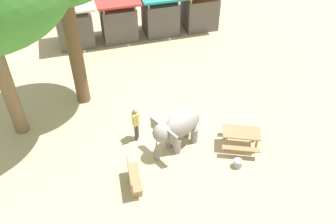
{
  "coord_description": "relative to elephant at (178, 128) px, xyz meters",
  "views": [
    {
      "loc": [
        -3.09,
        -10.26,
        10.39
      ],
      "look_at": [
        0.23,
        0.8,
        0.8
      ],
      "focal_mm": 37.61,
      "sensor_mm": 36.0,
      "label": 1
    }
  ],
  "objects": [
    {
      "name": "market_stall_orange",
      "position": [
        4.69,
        10.0,
        0.11
      ],
      "size": [
        2.5,
        2.5,
        2.52
      ],
      "color": "#59514C",
      "rests_on": "ground_plane"
    },
    {
      "name": "ground_plane",
      "position": [
        -0.25,
        0.5,
        -1.03
      ],
      "size": [
        60.0,
        60.0,
        0.0
      ],
      "primitive_type": "plane",
      "color": "tan"
    },
    {
      "name": "wooden_bench",
      "position": [
        -2.17,
        -1.48,
        -0.56
      ],
      "size": [
        0.51,
        1.43,
        0.88
      ],
      "rotation": [
        0.0,
        0.0,
        4.64
      ],
      "color": "#9E7A51",
      "rests_on": "ground_plane"
    },
    {
      "name": "elephant",
      "position": [
        0.0,
        0.0,
        0.0
      ],
      "size": [
        2.3,
        1.86,
        1.62
      ],
      "rotation": [
        0.0,
        0.0,
        3.55
      ],
      "color": "gray",
      "rests_on": "ground_plane"
    },
    {
      "name": "market_stall_teal",
      "position": [
        2.09,
        10.0,
        0.11
      ],
      "size": [
        2.5,
        2.5,
        2.52
      ],
      "color": "#59514C",
      "rests_on": "ground_plane"
    },
    {
      "name": "market_stall_white",
      "position": [
        -3.11,
        10.0,
        0.11
      ],
      "size": [
        2.5,
        2.5,
        2.52
      ],
      "color": "#59514C",
      "rests_on": "ground_plane"
    },
    {
      "name": "person_handler",
      "position": [
        -1.49,
        0.93,
        -0.08
      ],
      "size": [
        0.32,
        0.47,
        1.62
      ],
      "rotation": [
        0.0,
        0.0,
        -0.45
      ],
      "color": "#3F3833",
      "rests_on": "ground_plane"
    },
    {
      "name": "feed_bucket",
      "position": [
        1.9,
        -1.72,
        -0.87
      ],
      "size": [
        0.36,
        0.36,
        0.32
      ],
      "primitive_type": "cylinder",
      "color": "gray",
      "rests_on": "ground_plane"
    },
    {
      "name": "picnic_table_near",
      "position": [
        2.47,
        -0.72,
        -0.45
      ],
      "size": [
        1.97,
        1.96,
        0.78
      ],
      "rotation": [
        0.0,
        0.0,
        5.86
      ],
      "color": "#9E7A51",
      "rests_on": "ground_plane"
    },
    {
      "name": "market_stall_red",
      "position": [
        -0.51,
        10.0,
        0.11
      ],
      "size": [
        2.5,
        2.5,
        2.52
      ],
      "color": "#59514C",
      "rests_on": "ground_plane"
    }
  ]
}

